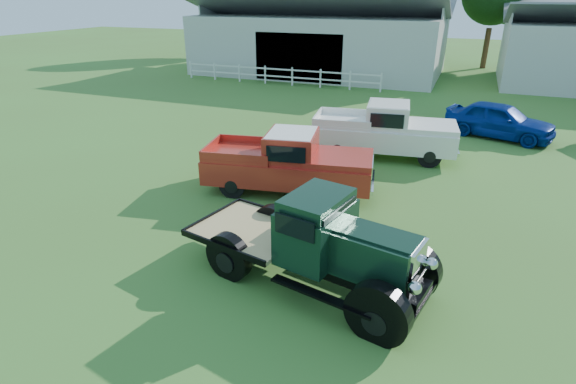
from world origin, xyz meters
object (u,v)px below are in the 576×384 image
at_px(white_pickup, 384,130).
at_px(misc_car_blue, 499,120).
at_px(vintage_flatbed, 312,240).
at_px(red_pickup, 288,162).

distance_m(white_pickup, misc_car_blue, 5.99).
bearing_deg(misc_car_blue, vintage_flatbed, -179.78).
bearing_deg(white_pickup, misc_car_blue, 37.58).
bearing_deg(vintage_flatbed, misc_car_blue, 85.16).
distance_m(red_pickup, misc_car_blue, 10.79).
relative_size(vintage_flatbed, red_pickup, 1.00).
height_order(vintage_flatbed, red_pickup, vintage_flatbed).
bearing_deg(white_pickup, red_pickup, -123.27).
height_order(red_pickup, misc_car_blue, red_pickup).
bearing_deg(white_pickup, vintage_flatbed, -96.75).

